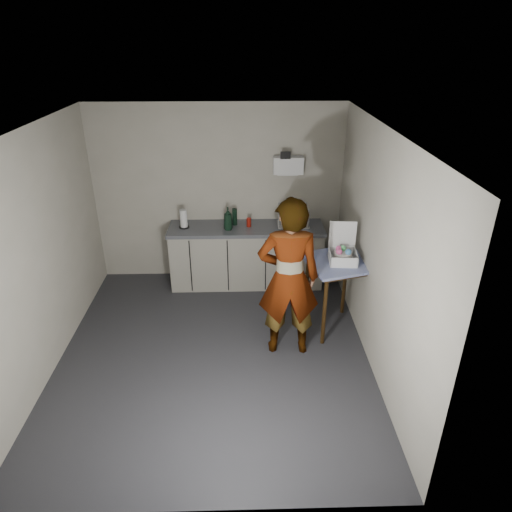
{
  "coord_description": "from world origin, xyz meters",
  "views": [
    {
      "loc": [
        0.37,
        -4.37,
        3.44
      ],
      "look_at": [
        0.51,
        0.45,
        1.06
      ],
      "focal_mm": 32.0,
      "sensor_mm": 36.0,
      "label": 1
    }
  ],
  "objects_px": {
    "dish_rack": "(293,221)",
    "kitchen_counter": "(247,257)",
    "soap_bottle": "(228,219)",
    "soda_can": "(249,222)",
    "side_table": "(337,270)",
    "dark_bottle": "(235,217)",
    "standing_man": "(289,279)",
    "paper_towel": "(184,219)",
    "bakery_box": "(343,254)"
  },
  "relations": [
    {
      "from": "dish_rack",
      "to": "kitchen_counter",
      "type": "bearing_deg",
      "value": -178.44
    },
    {
      "from": "soap_bottle",
      "to": "soda_can",
      "type": "xyz_separation_m",
      "value": [
        0.29,
        0.11,
        -0.1
      ]
    },
    {
      "from": "side_table",
      "to": "dark_bottle",
      "type": "distance_m",
      "value": 1.82
    },
    {
      "from": "kitchen_counter",
      "to": "soda_can",
      "type": "xyz_separation_m",
      "value": [
        0.04,
        0.02,
        0.55
      ]
    },
    {
      "from": "standing_man",
      "to": "paper_towel",
      "type": "relative_size",
      "value": 7.21
    },
    {
      "from": "standing_man",
      "to": "dish_rack",
      "type": "relative_size",
      "value": 4.29
    },
    {
      "from": "kitchen_counter",
      "to": "soda_can",
      "type": "distance_m",
      "value": 0.55
    },
    {
      "from": "standing_man",
      "to": "paper_towel",
      "type": "height_order",
      "value": "standing_man"
    },
    {
      "from": "soda_can",
      "to": "dish_rack",
      "type": "height_order",
      "value": "dish_rack"
    },
    {
      "from": "standing_man",
      "to": "dish_rack",
      "type": "bearing_deg",
      "value": -96.73
    },
    {
      "from": "kitchen_counter",
      "to": "soda_can",
      "type": "relative_size",
      "value": 17.93
    },
    {
      "from": "soap_bottle",
      "to": "dish_rack",
      "type": "relative_size",
      "value": 0.74
    },
    {
      "from": "standing_man",
      "to": "dark_bottle",
      "type": "height_order",
      "value": "standing_man"
    },
    {
      "from": "dark_bottle",
      "to": "paper_towel",
      "type": "height_order",
      "value": "paper_towel"
    },
    {
      "from": "dish_rack",
      "to": "standing_man",
      "type": "bearing_deg",
      "value": -97.19
    },
    {
      "from": "side_table",
      "to": "standing_man",
      "type": "distance_m",
      "value": 0.78
    },
    {
      "from": "soap_bottle",
      "to": "paper_towel",
      "type": "height_order",
      "value": "soap_bottle"
    },
    {
      "from": "side_table",
      "to": "bakery_box",
      "type": "height_order",
      "value": "bakery_box"
    },
    {
      "from": "dark_bottle",
      "to": "dish_rack",
      "type": "distance_m",
      "value": 0.84
    },
    {
      "from": "kitchen_counter",
      "to": "paper_towel",
      "type": "bearing_deg",
      "value": 179.73
    },
    {
      "from": "kitchen_counter",
      "to": "bakery_box",
      "type": "relative_size",
      "value": 4.93
    },
    {
      "from": "dish_rack",
      "to": "soap_bottle",
      "type": "bearing_deg",
      "value": -173.08
    },
    {
      "from": "soap_bottle",
      "to": "side_table",
      "type": "bearing_deg",
      "value": -39.35
    },
    {
      "from": "kitchen_counter",
      "to": "dish_rack",
      "type": "xyz_separation_m",
      "value": [
        0.67,
        0.02,
        0.55
      ]
    },
    {
      "from": "dark_bottle",
      "to": "dish_rack",
      "type": "xyz_separation_m",
      "value": [
        0.83,
        -0.07,
        -0.05
      ]
    },
    {
      "from": "kitchen_counter",
      "to": "standing_man",
      "type": "height_order",
      "value": "standing_man"
    },
    {
      "from": "kitchen_counter",
      "to": "standing_man",
      "type": "xyz_separation_m",
      "value": [
        0.46,
        -1.63,
        0.53
      ]
    },
    {
      "from": "standing_man",
      "to": "soda_can",
      "type": "bearing_deg",
      "value": -75.16
    },
    {
      "from": "kitchen_counter",
      "to": "side_table",
      "type": "height_order",
      "value": "side_table"
    },
    {
      "from": "side_table",
      "to": "dish_rack",
      "type": "distance_m",
      "value": 1.31
    },
    {
      "from": "dark_bottle",
      "to": "soda_can",
      "type": "bearing_deg",
      "value": -18.85
    },
    {
      "from": "standing_man",
      "to": "dark_bottle",
      "type": "relative_size",
      "value": 7.84
    },
    {
      "from": "standing_man",
      "to": "dish_rack",
      "type": "xyz_separation_m",
      "value": [
        0.21,
        1.65,
        0.02
      ]
    },
    {
      "from": "dark_bottle",
      "to": "dish_rack",
      "type": "relative_size",
      "value": 0.55
    },
    {
      "from": "side_table",
      "to": "standing_man",
      "type": "relative_size",
      "value": 0.5
    },
    {
      "from": "kitchen_counter",
      "to": "soda_can",
      "type": "height_order",
      "value": "soda_can"
    },
    {
      "from": "dark_bottle",
      "to": "paper_towel",
      "type": "distance_m",
      "value": 0.73
    },
    {
      "from": "soda_can",
      "to": "dark_bottle",
      "type": "relative_size",
      "value": 0.51
    },
    {
      "from": "soda_can",
      "to": "side_table",
      "type": "bearing_deg",
      "value": -48.99
    },
    {
      "from": "soda_can",
      "to": "dish_rack",
      "type": "distance_m",
      "value": 0.63
    },
    {
      "from": "kitchen_counter",
      "to": "side_table",
      "type": "xyz_separation_m",
      "value": [
        1.1,
        -1.21,
        0.41
      ]
    },
    {
      "from": "kitchen_counter",
      "to": "standing_man",
      "type": "bearing_deg",
      "value": -74.26
    },
    {
      "from": "kitchen_counter",
      "to": "paper_towel",
      "type": "relative_size",
      "value": 8.42
    },
    {
      "from": "kitchen_counter",
      "to": "standing_man",
      "type": "relative_size",
      "value": 1.17
    },
    {
      "from": "soda_can",
      "to": "standing_man",
      "type": "bearing_deg",
      "value": -75.62
    },
    {
      "from": "kitchen_counter",
      "to": "soap_bottle",
      "type": "height_order",
      "value": "soap_bottle"
    },
    {
      "from": "soda_can",
      "to": "paper_towel",
      "type": "distance_m",
      "value": 0.93
    },
    {
      "from": "kitchen_counter",
      "to": "paper_towel",
      "type": "xyz_separation_m",
      "value": [
        -0.89,
        0.0,
        0.61
      ]
    },
    {
      "from": "kitchen_counter",
      "to": "bakery_box",
      "type": "distance_m",
      "value": 1.78
    },
    {
      "from": "soap_bottle",
      "to": "soda_can",
      "type": "bearing_deg",
      "value": 20.56
    }
  ]
}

